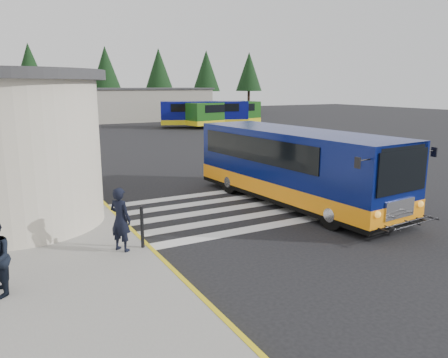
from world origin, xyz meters
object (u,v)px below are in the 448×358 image
transit_bus (295,169)px  bollard (142,227)px  far_bus_a (204,113)px  pedestrian_a (120,219)px  far_bus_b (224,113)px

transit_bus → bollard: transit_bus is taller
far_bus_a → bollard: bearing=171.1°
transit_bus → pedestrian_a: bearing=-168.7°
transit_bus → pedestrian_a: size_ratio=5.90×
transit_bus → far_bus_b: transit_bus is taller
transit_bus → far_bus_a: 32.09m
pedestrian_a → far_bus_a: 37.07m
bollard → far_bus_a: size_ratio=0.12×
transit_bus → far_bus_a: bearing=65.6°
pedestrian_a → far_bus_b: 37.73m
pedestrian_a → bollard: 0.63m
pedestrian_a → far_bus_a: far_bus_a is taller
far_bus_a → far_bus_b: size_ratio=1.04×
bollard → pedestrian_a: bearing=174.5°
bollard → far_bus_b: far_bus_b is taller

